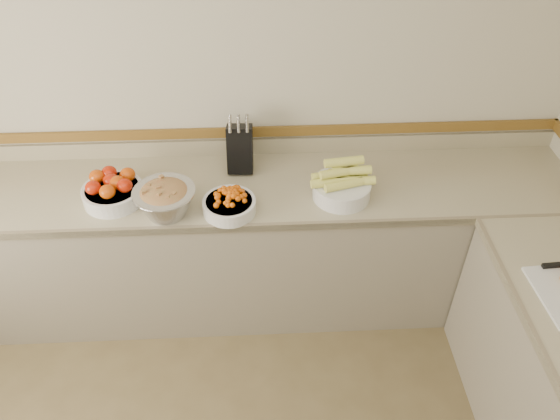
{
  "coord_description": "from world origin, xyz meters",
  "views": [
    {
      "loc": [
        0.25,
        -0.68,
        2.73
      ],
      "look_at": [
        0.35,
        1.35,
        1.0
      ],
      "focal_mm": 35.0,
      "sensor_mm": 36.0,
      "label": 1
    }
  ],
  "objects_px": {
    "cherry_tomato_bowl": "(229,204)",
    "rhubarb_bowl": "(165,199)",
    "corn_bowl": "(342,185)",
    "knife_block": "(240,148)",
    "tomato_bowl": "(112,190)"
  },
  "relations": [
    {
      "from": "tomato_bowl",
      "to": "cherry_tomato_bowl",
      "type": "xyz_separation_m",
      "value": [
        0.61,
        -0.12,
        -0.02
      ]
    },
    {
      "from": "knife_block",
      "to": "cherry_tomato_bowl",
      "type": "bearing_deg",
      "value": -98.61
    },
    {
      "from": "knife_block",
      "to": "cherry_tomato_bowl",
      "type": "xyz_separation_m",
      "value": [
        -0.06,
        -0.38,
        -0.09
      ]
    },
    {
      "from": "cherry_tomato_bowl",
      "to": "corn_bowl",
      "type": "distance_m",
      "value": 0.6
    },
    {
      "from": "cherry_tomato_bowl",
      "to": "rhubarb_bowl",
      "type": "bearing_deg",
      "value": 179.92
    },
    {
      "from": "corn_bowl",
      "to": "rhubarb_bowl",
      "type": "distance_m",
      "value": 0.91
    },
    {
      "from": "knife_block",
      "to": "corn_bowl",
      "type": "bearing_deg",
      "value": -27.59
    },
    {
      "from": "cherry_tomato_bowl",
      "to": "corn_bowl",
      "type": "xyz_separation_m",
      "value": [
        0.59,
        0.1,
        0.02
      ]
    },
    {
      "from": "corn_bowl",
      "to": "rhubarb_bowl",
      "type": "relative_size",
      "value": 1.07
    },
    {
      "from": "tomato_bowl",
      "to": "corn_bowl",
      "type": "bearing_deg",
      "value": -1.24
    },
    {
      "from": "cherry_tomato_bowl",
      "to": "rhubarb_bowl",
      "type": "xyz_separation_m",
      "value": [
        -0.32,
        0.0,
        0.04
      ]
    },
    {
      "from": "tomato_bowl",
      "to": "knife_block",
      "type": "bearing_deg",
      "value": 20.82
    },
    {
      "from": "tomato_bowl",
      "to": "cherry_tomato_bowl",
      "type": "relative_size",
      "value": 1.15
    },
    {
      "from": "cherry_tomato_bowl",
      "to": "rhubarb_bowl",
      "type": "distance_m",
      "value": 0.32
    },
    {
      "from": "tomato_bowl",
      "to": "rhubarb_bowl",
      "type": "relative_size",
      "value": 1.0
    }
  ]
}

